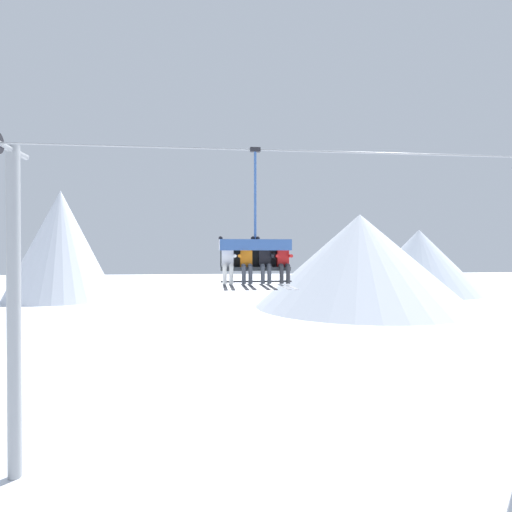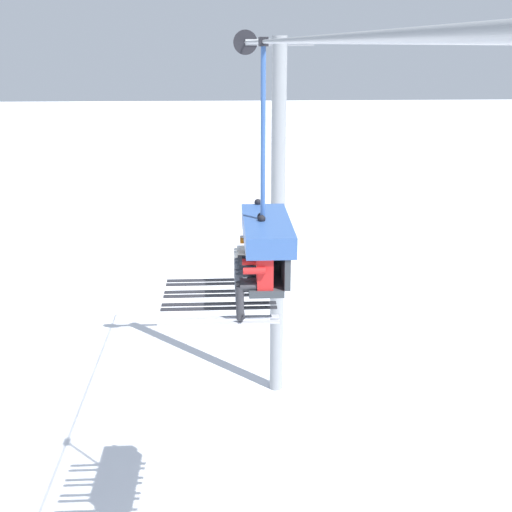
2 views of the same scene
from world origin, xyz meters
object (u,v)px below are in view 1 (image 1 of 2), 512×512
(skier_white, at_px, (228,260))
(skier_black, at_px, (265,260))
(skier_orange, at_px, (247,260))
(skier_red, at_px, (283,261))
(lift_tower_near, at_px, (14,304))
(chairlift_chair, at_px, (255,249))

(skier_white, height_order, skier_black, same)
(skier_orange, bearing_deg, skier_red, -0.39)
(lift_tower_near, xyz_separation_m, skier_red, (7.40, -0.93, 1.19))
(lift_tower_near, xyz_separation_m, chairlift_chair, (6.64, -0.71, 1.51))
(chairlift_chair, xyz_separation_m, skier_red, (0.76, -0.22, -0.33))
(chairlift_chair, xyz_separation_m, skier_white, (-0.76, -0.21, -0.31))
(chairlift_chair, distance_m, skier_orange, 0.45)
(lift_tower_near, distance_m, skier_black, 7.06)
(skier_white, distance_m, skier_black, 1.01)
(lift_tower_near, relative_size, chairlift_chair, 2.55)
(skier_orange, height_order, skier_red, skier_orange)
(skier_black, bearing_deg, chairlift_chair, 139.49)
(skier_white, bearing_deg, skier_black, 0.00)
(skier_black, bearing_deg, lift_tower_near, 172.36)
(skier_red, bearing_deg, skier_black, 179.23)
(skier_orange, relative_size, skier_red, 1.00)
(skier_orange, bearing_deg, skier_black, 0.00)
(chairlift_chair, bearing_deg, skier_white, -164.37)
(lift_tower_near, height_order, skier_black, lift_tower_near)
(skier_black, xyz_separation_m, skier_red, (0.51, -0.01, -0.02))
(skier_red, bearing_deg, lift_tower_near, 172.83)
(lift_tower_near, bearing_deg, skier_white, -8.94)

